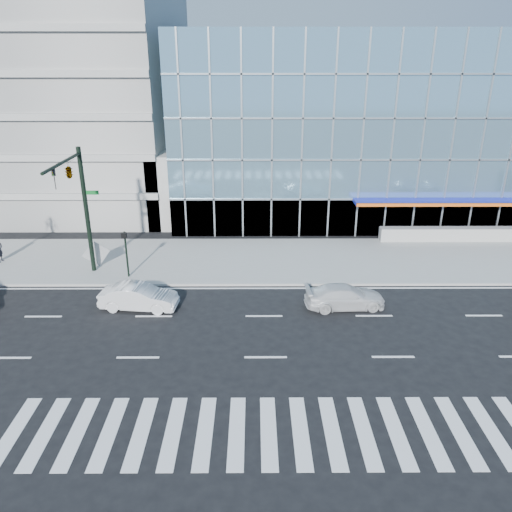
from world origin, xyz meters
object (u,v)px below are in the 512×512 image
at_px(traffic_signal, 75,185).
at_px(tilted_panel, 96,253).
at_px(white_suv, 345,296).
at_px(white_sedan, 139,297).
at_px(ped_signal_post, 126,247).

relative_size(traffic_signal, tilted_panel, 6.15).
height_order(traffic_signal, white_suv, traffic_signal).
relative_size(traffic_signal, white_sedan, 1.86).
distance_m(ped_signal_post, white_suv, 13.69).
bearing_deg(traffic_signal, ped_signal_post, 8.52).
bearing_deg(white_suv, traffic_signal, 72.19).
xyz_separation_m(white_suv, tilted_panel, (-15.52, 5.64, 0.41)).
height_order(ped_signal_post, white_sedan, ped_signal_post).
bearing_deg(white_suv, tilted_panel, 64.93).
distance_m(white_suv, tilted_panel, 16.52).
distance_m(traffic_signal, tilted_panel, 5.53).
bearing_deg(white_sedan, white_suv, -83.53).
relative_size(traffic_signal, white_suv, 1.78).
bearing_deg(ped_signal_post, traffic_signal, -171.48).
bearing_deg(white_sedan, ped_signal_post, 26.95).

